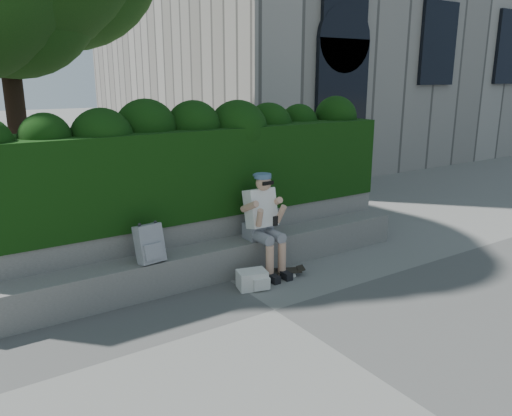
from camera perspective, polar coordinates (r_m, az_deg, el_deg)
ground at (r=5.93m, az=2.13°, el=-11.57°), size 80.00×80.00×0.00m
bench_ledge at (r=6.81m, az=-3.99°, el=-5.93°), size 6.00×0.45×0.45m
planter_wall at (r=7.15m, az=-5.89°, el=-3.66°), size 6.00×0.50×0.75m
hedge at (r=7.10m, az=-6.94°, el=4.31°), size 6.00×1.00×1.20m
person at (r=6.77m, az=0.81°, el=-1.30°), size 0.40×0.76×1.38m
skateboard at (r=6.83m, az=2.08°, el=-7.28°), size 0.75×0.48×0.08m
backpack_plaid at (r=6.15m, az=-12.08°, el=-4.00°), size 0.34×0.21×0.46m
backpack_ground at (r=6.44m, az=-0.45°, el=-8.17°), size 0.42×0.34×0.24m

